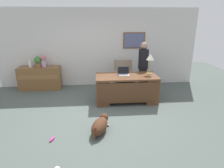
# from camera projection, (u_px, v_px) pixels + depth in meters

# --- Properties ---
(ground_plane) EXTENTS (12.00, 12.00, 0.00)m
(ground_plane) POSITION_uv_depth(u_px,v_px,m) (102.00, 116.00, 4.99)
(ground_plane) COLOR #4C5651
(back_wall) EXTENTS (7.00, 0.16, 2.70)m
(back_wall) POSITION_uv_depth(u_px,v_px,m) (99.00, 48.00, 7.02)
(back_wall) COLOR silver
(back_wall) RESTS_ON ground_plane
(desk) EXTENTS (1.77, 0.85, 0.78)m
(desk) POSITION_uv_depth(u_px,v_px,m) (126.00, 88.00, 5.77)
(desk) COLOR brown
(desk) RESTS_ON ground_plane
(credenza) EXTENTS (1.40, 0.50, 0.78)m
(credenza) POSITION_uv_depth(u_px,v_px,m) (40.00, 78.00, 6.82)
(credenza) COLOR brown
(credenza) RESTS_ON ground_plane
(armchair) EXTENTS (0.60, 0.59, 1.04)m
(armchair) POSITION_uv_depth(u_px,v_px,m) (123.00, 77.00, 6.60)
(armchair) COLOR gray
(armchair) RESTS_ON ground_plane
(person_standing) EXTENTS (0.32, 0.32, 1.64)m
(person_standing) POSITION_uv_depth(u_px,v_px,m) (143.00, 67.00, 6.43)
(person_standing) COLOR #262323
(person_standing) RESTS_ON ground_plane
(dog_lying) EXTENTS (0.50, 0.77, 0.30)m
(dog_lying) POSITION_uv_depth(u_px,v_px,m) (100.00, 125.00, 4.27)
(dog_lying) COLOR #472819
(dog_lying) RESTS_ON ground_plane
(laptop) EXTENTS (0.32, 0.22, 0.22)m
(laptop) POSITION_uv_depth(u_px,v_px,m) (124.00, 73.00, 5.76)
(laptop) COLOR #B2B5BA
(laptop) RESTS_ON desk
(desk_lamp) EXTENTS (0.22, 0.22, 0.60)m
(desk_lamp) POSITION_uv_depth(u_px,v_px,m) (150.00, 58.00, 5.72)
(desk_lamp) COLOR #9E8447
(desk_lamp) RESTS_ON desk
(vase_with_flowers) EXTENTS (0.17, 0.17, 0.39)m
(vase_with_flowers) POSITION_uv_depth(u_px,v_px,m) (43.00, 61.00, 6.64)
(vase_with_flowers) COLOR #B998C4
(vase_with_flowers) RESTS_ON credenza
(vase_empty) EXTENTS (0.11, 0.11, 0.23)m
(vase_empty) POSITION_uv_depth(u_px,v_px,m) (30.00, 64.00, 6.64)
(vase_empty) COLOR silver
(vase_empty) RESTS_ON credenza
(potted_plant) EXTENTS (0.24, 0.24, 0.36)m
(potted_plant) POSITION_uv_depth(u_px,v_px,m) (38.00, 61.00, 6.64)
(potted_plant) COLOR brown
(potted_plant) RESTS_ON credenza
(dog_toy_bone) EXTENTS (0.15, 0.13, 0.05)m
(dog_toy_bone) POSITION_uv_depth(u_px,v_px,m) (107.00, 125.00, 4.54)
(dog_toy_bone) COLOR beige
(dog_toy_bone) RESTS_ON ground_plane
(dog_toy_plush) EXTENTS (0.11, 0.19, 0.05)m
(dog_toy_plush) POSITION_uv_depth(u_px,v_px,m) (52.00, 139.00, 4.01)
(dog_toy_plush) COLOR #D8338C
(dog_toy_plush) RESTS_ON ground_plane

